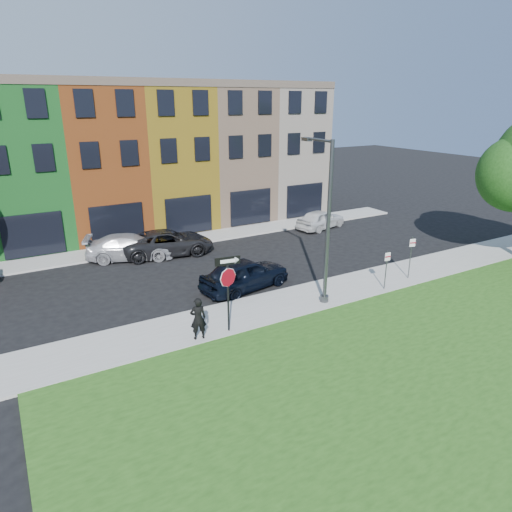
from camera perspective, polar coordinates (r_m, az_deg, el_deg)
ground at (r=19.88m, az=9.78°, el=-8.92°), size 120.00×120.00×0.00m
sidewalk_near at (r=23.09m, az=8.92°, el=-4.60°), size 40.00×3.00×0.12m
sidewalk_far at (r=30.96m, az=-12.61°, el=1.34°), size 40.00×2.40×0.12m
rowhouse_block at (r=35.92m, az=-15.52°, el=11.58°), size 30.00×10.12×10.00m
stop_sign at (r=18.25m, az=-3.53°, el=-2.89°), size 1.04×0.19×3.24m
man at (r=18.35m, az=-7.25°, el=-7.76°), size 0.80×0.66×1.76m
sedan_near at (r=23.16m, az=-1.38°, el=-2.25°), size 3.70×5.53×1.64m
parked_car_silver at (r=28.60m, az=-15.40°, el=1.11°), size 5.40×6.57×1.52m
parked_car_dark at (r=28.87m, az=-11.00°, el=1.66°), size 4.26×6.40×1.57m
parked_car_white at (r=34.53m, az=8.09°, el=4.57°), size 3.75×5.05×1.44m
street_lamp at (r=20.92m, az=8.68°, el=4.07°), size 0.51×2.58×7.50m
parking_sign_a at (r=23.62m, az=16.01°, el=-1.12°), size 0.32×0.10×2.01m
parking_sign_b at (r=25.41m, az=18.81°, el=0.39°), size 0.31×0.13×2.31m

